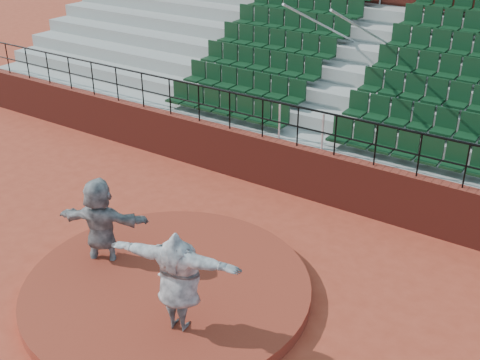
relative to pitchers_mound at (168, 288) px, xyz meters
The scene contains 9 objects.
ground 0.12m from the pitchers_mound, ahead, with size 90.00×90.00×0.00m, color #A83B25.
pitchers_mound is the anchor object (origin of this frame).
pitching_rubber 0.21m from the pitchers_mound, 90.00° to the left, with size 0.60×0.15×0.03m, color white.
boundary_wall 5.03m from the pitchers_mound, 90.00° to the left, with size 24.00×0.30×1.30m, color maroon.
wall_railing 5.35m from the pitchers_mound, 90.00° to the left, with size 24.04×0.05×1.03m.
seating_deck 8.74m from the pitchers_mound, 90.00° to the left, with size 24.00×5.97×4.63m.
press_box_facade 13.06m from the pitchers_mound, 90.00° to the left, with size 24.00×3.00×7.10m, color maroon.
pitcher 1.67m from the pitchers_mound, 39.37° to the right, with size 2.32×0.63×1.89m, color black.
fielder 1.85m from the pitchers_mound, behind, with size 1.86×0.59×2.01m, color black.
Camera 1 is at (6.39, -7.01, 7.16)m, focal length 45.00 mm.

